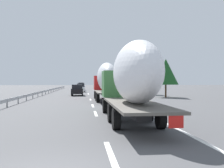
% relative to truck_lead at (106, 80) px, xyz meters
% --- Properties ---
extents(ground_plane, '(260.00, 260.00, 0.00)m').
position_rel_truck_lead_xyz_m(ground_plane, '(14.79, 3.60, -2.54)').
color(ground_plane, '#4C4C4F').
extents(lane_stripe_0, '(3.20, 0.20, 0.01)m').
position_rel_truck_lead_xyz_m(lane_stripe_0, '(-23.21, 1.80, -2.54)').
color(lane_stripe_0, white).
rests_on(lane_stripe_0, ground_plane).
extents(lane_stripe_1, '(3.20, 0.20, 0.01)m').
position_rel_truck_lead_xyz_m(lane_stripe_1, '(-12.50, 1.80, -2.54)').
color(lane_stripe_1, white).
rests_on(lane_stripe_1, ground_plane).
extents(lane_stripe_2, '(3.20, 0.20, 0.01)m').
position_rel_truck_lead_xyz_m(lane_stripe_2, '(-6.23, 1.80, -2.54)').
color(lane_stripe_2, white).
rests_on(lane_stripe_2, ground_plane).
extents(lane_stripe_3, '(3.20, 0.20, 0.01)m').
position_rel_truck_lead_xyz_m(lane_stripe_3, '(2.47, 1.80, -2.54)').
color(lane_stripe_3, white).
rests_on(lane_stripe_3, ground_plane).
extents(lane_stripe_4, '(3.20, 0.20, 0.01)m').
position_rel_truck_lead_xyz_m(lane_stripe_4, '(19.75, 1.80, -2.54)').
color(lane_stripe_4, white).
rests_on(lane_stripe_4, ground_plane).
extents(lane_stripe_5, '(3.20, 0.20, 0.01)m').
position_rel_truck_lead_xyz_m(lane_stripe_5, '(17.36, 1.80, -2.54)').
color(lane_stripe_5, white).
rests_on(lane_stripe_5, ground_plane).
extents(edge_line_right, '(110.00, 0.20, 0.01)m').
position_rel_truck_lead_xyz_m(edge_line_right, '(19.79, -1.90, -2.54)').
color(edge_line_right, white).
rests_on(edge_line_right, ground_plane).
extents(truck_lead, '(12.58, 2.55, 4.50)m').
position_rel_truck_lead_xyz_m(truck_lead, '(0.00, 0.00, 0.00)').
color(truck_lead, '#B21919').
rests_on(truck_lead, ground_plane).
extents(truck_trailing, '(12.74, 2.55, 4.38)m').
position_rel_truck_lead_xyz_m(truck_trailing, '(-17.07, -0.00, -0.06)').
color(truck_trailing, '#387038').
rests_on(truck_trailing, ground_plane).
extents(car_white_van, '(4.10, 1.82, 1.90)m').
position_rel_truck_lead_xyz_m(car_white_van, '(27.90, 3.31, -1.59)').
color(car_white_van, white).
rests_on(car_white_van, ground_plane).
extents(car_red_compact, '(4.42, 1.78, 1.97)m').
position_rel_truck_lead_xyz_m(car_red_compact, '(65.87, 3.68, -1.57)').
color(car_red_compact, red).
rests_on(car_red_compact, ground_plane).
extents(car_blue_sedan, '(4.13, 1.84, 1.99)m').
position_rel_truck_lead_xyz_m(car_blue_sedan, '(40.88, 3.32, -1.56)').
color(car_blue_sedan, '#28479E').
rests_on(car_blue_sedan, ground_plane).
extents(car_black_suv, '(4.43, 1.91, 1.82)m').
position_rel_truck_lead_xyz_m(car_black_suv, '(12.53, 3.73, -1.62)').
color(car_black_suv, black).
rests_on(car_black_suv, ground_plane).
extents(road_sign, '(0.10, 0.90, 3.34)m').
position_rel_truck_lead_xyz_m(road_sign, '(25.01, -3.10, -0.24)').
color(road_sign, gray).
rests_on(road_sign, ground_plane).
extents(tree_0, '(2.86, 2.86, 6.25)m').
position_rel_truck_lead_xyz_m(tree_0, '(13.90, -8.83, 1.38)').
color(tree_0, '#472D19').
rests_on(tree_0, ground_plane).
extents(tree_1, '(2.96, 2.96, 6.99)m').
position_rel_truck_lead_xyz_m(tree_1, '(37.88, -9.83, 1.66)').
color(tree_1, '#472D19').
rests_on(tree_1, ground_plane).
extents(tree_2, '(3.70, 3.70, 5.67)m').
position_rel_truck_lead_xyz_m(tree_2, '(6.30, -9.37, 1.23)').
color(tree_2, '#472D19').
rests_on(tree_2, ground_plane).
extents(guardrail_median, '(94.00, 0.10, 0.76)m').
position_rel_truck_lead_xyz_m(guardrail_median, '(17.79, 9.60, -1.96)').
color(guardrail_median, '#9EA0A5').
rests_on(guardrail_median, ground_plane).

